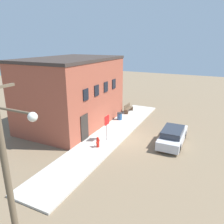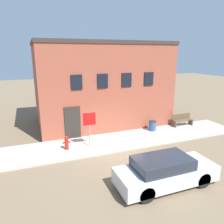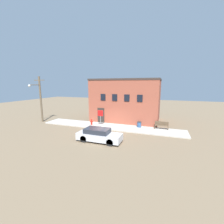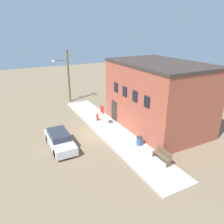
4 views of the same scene
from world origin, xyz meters
The scene contains 8 objects.
ground_plane centered at (0.00, 0.00, 0.00)m, with size 80.00×80.00×0.00m, color #7A664C.
sidewalk centered at (0.00, 1.39, 0.06)m, with size 18.51×2.79×0.13m.
brick_building centered at (1.03, 5.85, 3.12)m, with size 9.67×6.25×6.23m.
fire_hydrant centered at (-2.52, 1.19, 0.52)m, with size 0.45×0.21×0.79m.
stop_sign centered at (-1.18, 1.12, 1.57)m, with size 0.74×0.06×2.04m.
bench centered at (6.34, 2.31, 0.57)m, with size 1.59×0.44×0.89m.
trash_bin centered at (3.66, 2.16, 0.49)m, with size 0.52×0.52×0.72m.
parked_car centered at (0.76, -3.60, 0.63)m, with size 4.31×1.63×1.29m.
Camera 2 is at (-4.26, -10.41, 5.41)m, focal length 35.00 mm.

